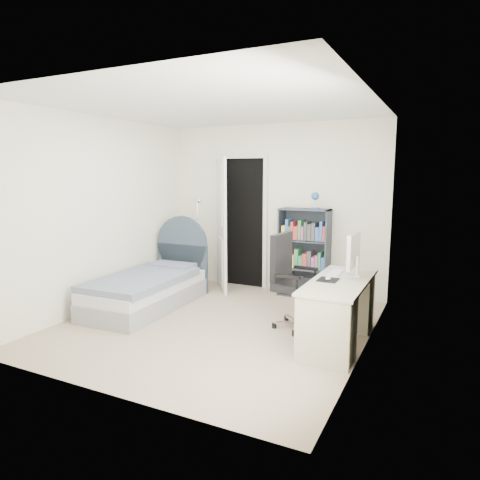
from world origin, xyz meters
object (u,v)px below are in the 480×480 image
at_px(nightstand, 192,264).
at_px(office_chair, 291,276).
at_px(bed, 150,287).
at_px(bookcase, 305,256).
at_px(floor_lamp, 199,250).
at_px(desk, 339,308).

xyz_separation_m(nightstand, office_chair, (1.98, -0.98, 0.23)).
distance_m(bed, office_chair, 2.00).
height_order(bed, office_chair, bed).
xyz_separation_m(bed, office_chair, (1.97, 0.09, 0.34)).
height_order(nightstand, bookcase, bookcase).
xyz_separation_m(bed, floor_lamp, (0.02, 1.22, 0.31)).
relative_size(floor_lamp, bookcase, 0.92).
xyz_separation_m(desk, office_chair, (-0.62, 0.23, 0.23)).
height_order(floor_lamp, office_chair, floor_lamp).
relative_size(nightstand, office_chair, 0.52).
bearing_deg(floor_lamp, nightstand, -100.31).
xyz_separation_m(bed, nightstand, (-0.01, 1.07, 0.11)).
distance_m(floor_lamp, desk, 2.92).
relative_size(bookcase, office_chair, 1.39).
bearing_deg(floor_lamp, office_chair, -30.28).
bearing_deg(office_chair, bookcase, 100.94).
bearing_deg(floor_lamp, bookcase, 4.75).
distance_m(bed, desk, 2.59).
distance_m(bookcase, office_chair, 1.30).
bearing_deg(nightstand, office_chair, -26.42).
distance_m(floor_lamp, bookcase, 1.71).
xyz_separation_m(floor_lamp, bookcase, (1.70, 0.14, 0.03)).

